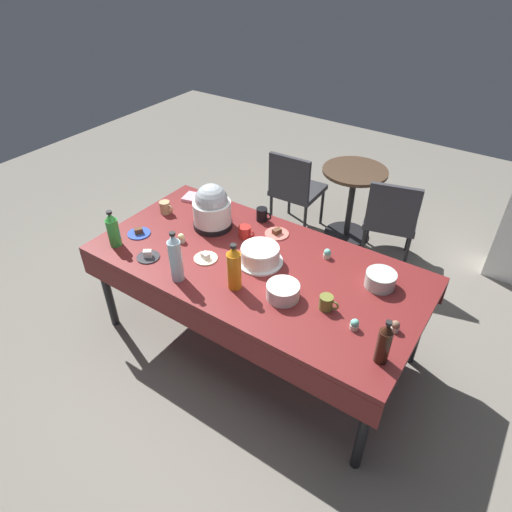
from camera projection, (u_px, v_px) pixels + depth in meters
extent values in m
plane|color=slate|center=(256.00, 340.00, 3.39)|extent=(9.00, 9.00, 0.00)
cube|color=maroon|center=(256.00, 264.00, 2.95)|extent=(2.20, 1.10, 0.04)
cylinder|color=black|center=(107.00, 289.00, 3.33)|extent=(0.06, 0.06, 0.71)
cylinder|color=black|center=(364.00, 430.00, 2.41)|extent=(0.06, 0.06, 0.71)
cylinder|color=black|center=(190.00, 231.00, 3.95)|extent=(0.06, 0.06, 0.71)
cylinder|color=black|center=(420.00, 325.00, 3.03)|extent=(0.06, 0.06, 0.71)
cube|color=maroon|center=(204.00, 326.00, 2.66)|extent=(2.20, 0.01, 0.18)
cube|color=maroon|center=(297.00, 239.00, 3.38)|extent=(2.20, 0.01, 0.18)
cylinder|color=silver|center=(260.00, 261.00, 2.94)|extent=(0.30, 0.30, 0.01)
cylinder|color=white|center=(260.00, 255.00, 2.90)|extent=(0.25, 0.25, 0.10)
cylinder|color=white|center=(260.00, 248.00, 2.87)|extent=(0.25, 0.25, 0.01)
cylinder|color=black|center=(213.00, 224.00, 3.27)|extent=(0.29, 0.29, 0.04)
cylinder|color=white|center=(212.00, 212.00, 3.21)|extent=(0.27, 0.27, 0.16)
sphere|color=#B2BCC1|center=(211.00, 200.00, 3.15)|extent=(0.23, 0.23, 0.23)
cylinder|color=#B2C6BC|center=(380.00, 279.00, 2.72)|extent=(0.19, 0.19, 0.10)
cylinder|color=silver|center=(283.00, 291.00, 2.64)|extent=(0.20, 0.20, 0.09)
cylinder|color=#E07266|center=(277.00, 234.00, 3.20)|extent=(0.17, 0.17, 0.01)
cube|color=brown|center=(277.00, 231.00, 3.19)|extent=(0.06, 0.07, 0.03)
cylinder|color=#2D4CB2|center=(139.00, 233.00, 3.20)|extent=(0.16, 0.16, 0.01)
cube|color=brown|center=(139.00, 231.00, 3.19)|extent=(0.06, 0.07, 0.04)
cylinder|color=beige|center=(206.00, 258.00, 2.97)|extent=(0.16, 0.16, 0.01)
cube|color=white|center=(205.00, 256.00, 2.95)|extent=(0.06, 0.05, 0.04)
cylinder|color=#2D2D33|center=(148.00, 257.00, 2.98)|extent=(0.15, 0.15, 0.01)
cube|color=white|center=(148.00, 254.00, 2.96)|extent=(0.06, 0.06, 0.05)
cylinder|color=beige|center=(354.00, 327.00, 2.45)|extent=(0.05, 0.05, 0.03)
sphere|color=#6BC6B2|center=(355.00, 323.00, 2.43)|extent=(0.05, 0.05, 0.05)
cylinder|color=beige|center=(182.00, 240.00, 3.12)|extent=(0.05, 0.05, 0.03)
sphere|color=beige|center=(181.00, 237.00, 3.10)|extent=(0.05, 0.05, 0.05)
cylinder|color=beige|center=(395.00, 328.00, 2.44)|extent=(0.05, 0.05, 0.03)
sphere|color=brown|center=(396.00, 325.00, 2.42)|extent=(0.05, 0.05, 0.05)
cylinder|color=beige|center=(222.00, 208.00, 3.46)|extent=(0.05, 0.05, 0.03)
sphere|color=#6BC6B2|center=(222.00, 205.00, 3.44)|extent=(0.05, 0.05, 0.05)
cylinder|color=beige|center=(327.00, 256.00, 2.97)|extent=(0.05, 0.05, 0.03)
sphere|color=#6BC6B2|center=(327.00, 252.00, 2.95)|extent=(0.05, 0.05, 0.05)
cylinder|color=silver|center=(176.00, 261.00, 2.72)|extent=(0.08, 0.08, 0.28)
cone|color=silver|center=(173.00, 239.00, 2.62)|extent=(0.07, 0.07, 0.05)
cylinder|color=black|center=(172.00, 234.00, 2.60)|extent=(0.04, 0.04, 0.02)
cylinder|color=#33190F|center=(383.00, 346.00, 2.22)|extent=(0.07, 0.07, 0.21)
cone|color=#33190F|center=(388.00, 328.00, 2.15)|extent=(0.06, 0.06, 0.05)
cylinder|color=black|center=(389.00, 323.00, 2.13)|extent=(0.03, 0.03, 0.02)
cylinder|color=green|center=(114.00, 232.00, 3.04)|extent=(0.08, 0.08, 0.20)
cone|color=green|center=(110.00, 217.00, 2.96)|extent=(0.07, 0.07, 0.05)
cylinder|color=black|center=(109.00, 212.00, 2.94)|extent=(0.04, 0.04, 0.02)
cylinder|color=orange|center=(234.00, 271.00, 2.67)|extent=(0.09, 0.09, 0.25)
cone|color=orange|center=(233.00, 251.00, 2.58)|extent=(0.08, 0.08, 0.05)
cylinder|color=black|center=(233.00, 246.00, 2.56)|extent=(0.04, 0.04, 0.02)
cylinder|color=#B2231E|center=(245.00, 232.00, 3.15)|extent=(0.09, 0.09, 0.08)
torus|color=#B2231E|center=(251.00, 234.00, 3.13)|extent=(0.05, 0.01, 0.05)
cylinder|color=black|center=(262.00, 214.00, 3.32)|extent=(0.08, 0.08, 0.10)
torus|color=black|center=(268.00, 216.00, 3.29)|extent=(0.06, 0.01, 0.06)
cylinder|color=tan|center=(165.00, 207.00, 3.41)|extent=(0.08, 0.08, 0.09)
torus|color=tan|center=(170.00, 209.00, 3.38)|extent=(0.06, 0.01, 0.06)
cylinder|color=olive|center=(326.00, 302.00, 2.56)|extent=(0.08, 0.08, 0.09)
torus|color=olive|center=(334.00, 305.00, 2.54)|extent=(0.06, 0.01, 0.06)
cube|color=pink|center=(193.00, 197.00, 3.60)|extent=(0.17, 0.17, 0.02)
cube|color=#333338|center=(298.00, 190.00, 4.40)|extent=(0.45, 0.45, 0.05)
cube|color=#333338|center=(289.00, 177.00, 4.13)|extent=(0.42, 0.05, 0.40)
cylinder|color=black|center=(322.00, 207.00, 4.58)|extent=(0.03, 0.03, 0.40)
cylinder|color=black|center=(289.00, 197.00, 4.75)|extent=(0.03, 0.03, 0.40)
cylinder|color=black|center=(305.00, 224.00, 4.33)|extent=(0.03, 0.03, 0.40)
cylinder|color=black|center=(271.00, 213.00, 4.49)|extent=(0.03, 0.03, 0.40)
cube|color=#333338|center=(391.00, 219.00, 3.97)|extent=(0.53, 0.53, 0.05)
cube|color=#333338|center=(393.00, 208.00, 3.69)|extent=(0.42, 0.14, 0.40)
cylinder|color=black|center=(410.00, 233.00, 4.20)|extent=(0.04, 0.04, 0.40)
cylinder|color=black|center=(369.00, 225.00, 4.30)|extent=(0.04, 0.04, 0.40)
cylinder|color=black|center=(406.00, 256.00, 3.91)|extent=(0.04, 0.04, 0.40)
cylinder|color=black|center=(362.00, 247.00, 4.02)|extent=(0.04, 0.04, 0.40)
cylinder|color=#473323|center=(355.00, 171.00, 4.11)|extent=(0.60, 0.60, 0.03)
cylinder|color=black|center=(350.00, 204.00, 4.32)|extent=(0.06, 0.06, 0.67)
cylinder|color=black|center=(346.00, 234.00, 4.52)|extent=(0.44, 0.44, 0.02)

